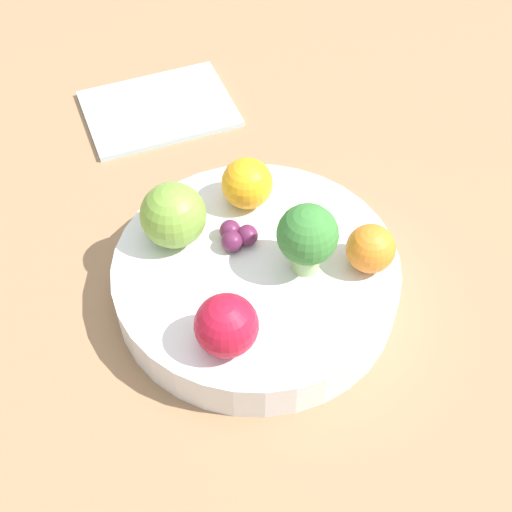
% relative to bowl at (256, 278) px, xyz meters
% --- Properties ---
extents(ground_plane, '(6.00, 6.00, 0.00)m').
position_rel_bowl_xyz_m(ground_plane, '(0.00, 0.00, -0.04)').
color(ground_plane, gray).
extents(table_surface, '(1.20, 1.20, 0.02)m').
position_rel_bowl_xyz_m(table_surface, '(0.00, 0.00, -0.03)').
color(table_surface, '#936D4C').
rests_on(table_surface, ground_plane).
extents(bowl, '(0.24, 0.24, 0.04)m').
position_rel_bowl_xyz_m(bowl, '(0.00, 0.00, 0.00)').
color(bowl, white).
rests_on(bowl, table_surface).
extents(broccoli, '(0.05, 0.05, 0.06)m').
position_rel_bowl_xyz_m(broccoli, '(-0.03, -0.03, 0.06)').
color(broccoli, '#99C17A').
rests_on(broccoli, bowl).
extents(apple_red, '(0.05, 0.05, 0.05)m').
position_rel_bowl_xyz_m(apple_red, '(-0.05, 0.06, 0.04)').
color(apple_red, '#B7142D').
rests_on(apple_red, bowl).
extents(apple_green, '(0.05, 0.05, 0.05)m').
position_rel_bowl_xyz_m(apple_green, '(0.06, 0.04, 0.05)').
color(apple_green, olive).
rests_on(apple_green, bowl).
extents(orange_front, '(0.04, 0.04, 0.04)m').
position_rel_bowl_xyz_m(orange_front, '(0.06, -0.04, 0.04)').
color(orange_front, orange).
rests_on(orange_front, bowl).
extents(orange_back, '(0.04, 0.04, 0.04)m').
position_rel_bowl_xyz_m(orange_back, '(-0.06, -0.07, 0.04)').
color(orange_back, orange).
rests_on(orange_back, bowl).
extents(grape_cluster, '(0.03, 0.03, 0.02)m').
position_rel_bowl_xyz_m(grape_cluster, '(0.03, -0.00, 0.03)').
color(grape_cluster, '#5B1E42').
rests_on(grape_cluster, bowl).
extents(napkin, '(0.15, 0.18, 0.01)m').
position_rel_bowl_xyz_m(napkin, '(0.26, -0.06, -0.02)').
color(napkin, silver).
rests_on(napkin, table_surface).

